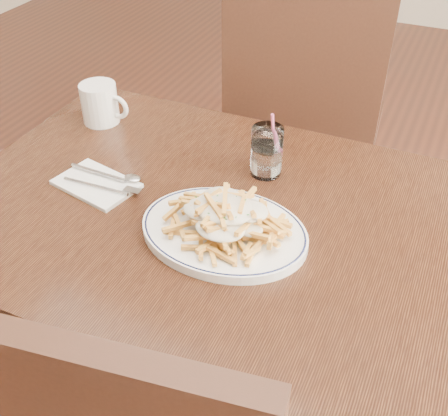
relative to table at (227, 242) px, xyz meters
The scene contains 9 objects.
floor 0.67m from the table, ahead, with size 7.00×7.00×0.00m, color black.
table is the anchor object (origin of this frame).
chair_far 0.78m from the table, 94.89° to the left, with size 0.52×0.52×1.03m.
fries_plate 0.11m from the table, 70.62° to the right, with size 0.41×0.39×0.02m.
loaded_fries 0.15m from the table, 70.62° to the right, with size 0.28×0.25×0.07m.
napkin 0.32m from the table, behind, with size 0.18×0.12×0.01m, color white.
cutlery 0.32m from the table, behind, with size 0.20×0.07×0.01m.
water_glass 0.22m from the table, 83.72° to the left, with size 0.07×0.07×0.16m.
coffee_mug 0.52m from the table, 153.95° to the left, with size 0.13×0.09×0.10m.
Camera 1 is at (0.37, -0.84, 1.47)m, focal length 45.00 mm.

